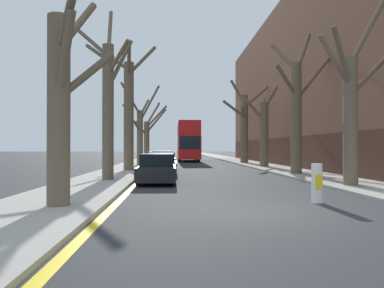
% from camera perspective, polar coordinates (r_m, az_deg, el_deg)
% --- Properties ---
extents(ground_plane, '(300.00, 300.00, 0.00)m').
position_cam_1_polar(ground_plane, '(9.92, 10.01, -10.11)').
color(ground_plane, '#2B2D30').
extents(sidewalk_left, '(3.26, 120.00, 0.12)m').
position_cam_1_polar(sidewalk_left, '(59.66, -6.23, -2.07)').
color(sidewalk_left, '#A39E93').
rests_on(sidewalk_left, ground).
extents(sidewalk_right, '(3.26, 120.00, 0.12)m').
position_cam_1_polar(sidewalk_right, '(60.07, 4.61, -2.06)').
color(sidewalk_right, '#A39E93').
rests_on(sidewalk_right, ground).
extents(building_facade_right, '(10.08, 43.24, 14.71)m').
position_cam_1_polar(building_facade_right, '(38.02, 19.70, 8.10)').
color(building_facade_right, brown).
rests_on(building_facade_right, ground).
extents(kerb_line_stripe, '(0.24, 120.00, 0.01)m').
position_cam_1_polar(kerb_line_stripe, '(59.58, -4.49, -2.13)').
color(kerb_line_stripe, yellow).
rests_on(kerb_line_stripe, ground).
extents(street_tree_left_0, '(1.73, 2.99, 6.02)m').
position_cam_1_polar(street_tree_left_0, '(10.53, -19.30, 6.21)').
color(street_tree_left_0, brown).
rests_on(street_tree_left_0, ground).
extents(street_tree_left_1, '(3.11, 3.11, 8.93)m').
position_cam_1_polar(street_tree_left_1, '(18.58, -12.70, 6.46)').
color(street_tree_left_1, brown).
rests_on(street_tree_left_1, ground).
extents(street_tree_left_2, '(3.96, 3.25, 8.91)m').
position_cam_1_polar(street_tree_left_2, '(26.00, -9.61, 5.09)').
color(street_tree_left_2, brown).
rests_on(street_tree_left_2, ground).
extents(street_tree_left_3, '(3.22, 3.63, 7.26)m').
position_cam_1_polar(street_tree_left_3, '(33.63, -7.99, 2.00)').
color(street_tree_left_3, brown).
rests_on(street_tree_left_3, ground).
extents(street_tree_left_4, '(3.59, 2.64, 6.83)m').
position_cam_1_polar(street_tree_left_4, '(42.13, -6.69, 1.18)').
color(street_tree_left_4, brown).
rests_on(street_tree_left_4, ground).
extents(street_tree_right_0, '(4.24, 2.92, 8.32)m').
position_cam_1_polar(street_tree_right_0, '(16.69, 23.24, 5.21)').
color(street_tree_right_0, brown).
rests_on(street_tree_right_0, ground).
extents(street_tree_right_1, '(3.82, 3.47, 8.66)m').
position_cam_1_polar(street_tree_right_1, '(23.17, 15.60, 5.05)').
color(street_tree_right_1, brown).
rests_on(street_tree_right_1, ground).
extents(street_tree_right_2, '(2.76, 2.26, 6.70)m').
position_cam_1_polar(street_tree_right_2, '(31.30, 10.89, 1.98)').
color(street_tree_right_2, brown).
rests_on(street_tree_right_2, ground).
extents(street_tree_right_3, '(4.42, 2.60, 8.67)m').
position_cam_1_polar(street_tree_right_3, '(38.68, 7.94, 2.88)').
color(street_tree_right_3, brown).
rests_on(street_tree_right_3, ground).
extents(double_decker_bus, '(2.53, 10.35, 4.65)m').
position_cam_1_polar(double_decker_bus, '(45.48, -0.60, 0.68)').
color(double_decker_bus, red).
rests_on(double_decker_bus, ground).
extents(parked_car_0, '(1.71, 3.99, 1.36)m').
position_cam_1_polar(parked_car_0, '(17.49, -5.34, -3.84)').
color(parked_car_0, black).
rests_on(parked_car_0, ground).
extents(parked_car_1, '(1.90, 4.15, 1.37)m').
position_cam_1_polar(parked_car_1, '(22.88, -4.76, -3.05)').
color(parked_car_1, '#4C5156').
rests_on(parked_car_1, ground).
extents(parked_car_2, '(1.78, 4.14, 1.41)m').
position_cam_1_polar(parked_car_2, '(28.86, -4.37, -2.49)').
color(parked_car_2, silver).
rests_on(parked_car_2, ground).
extents(parked_car_3, '(1.74, 4.21, 1.35)m').
position_cam_1_polar(parked_car_3, '(34.18, -4.14, -2.24)').
color(parked_car_3, '#9EA3AD').
rests_on(parked_car_3, ground).
extents(traffic_bollard, '(0.31, 0.32, 1.17)m').
position_cam_1_polar(traffic_bollard, '(11.81, 18.50, -5.69)').
color(traffic_bollard, white).
rests_on(traffic_bollard, ground).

